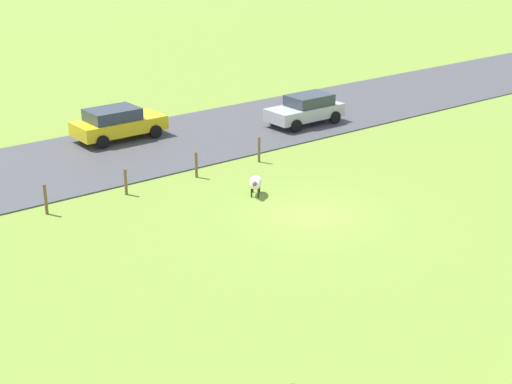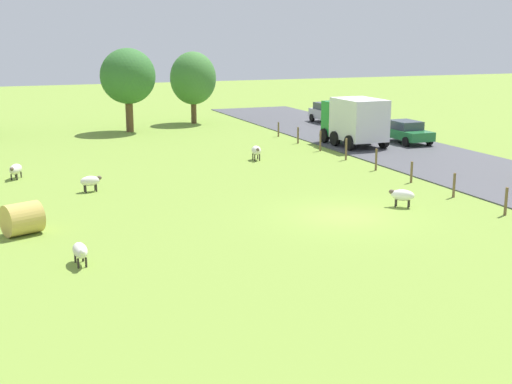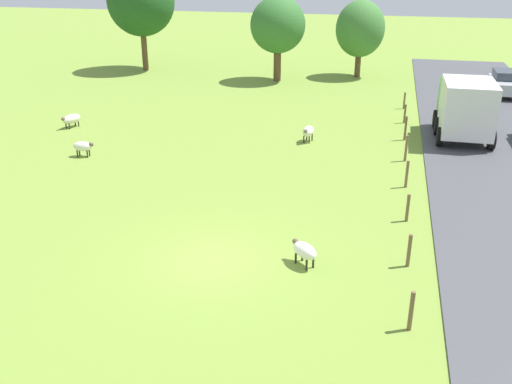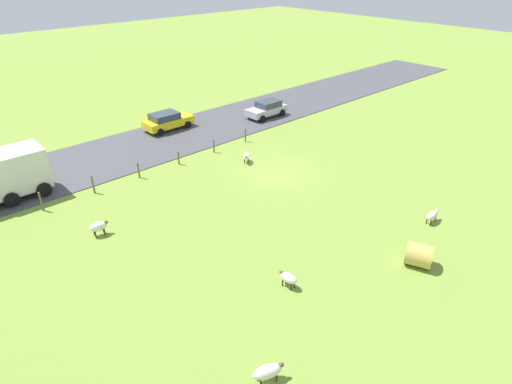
% 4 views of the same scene
% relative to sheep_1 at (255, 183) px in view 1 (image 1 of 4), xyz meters
% --- Properties ---
extents(ground_plane, '(160.00, 160.00, 0.00)m').
position_rel_sheep_1_xyz_m(ground_plane, '(-2.95, -0.35, -0.52)').
color(ground_plane, olive).
extents(road_strip, '(8.00, 80.00, 0.06)m').
position_rel_sheep_1_xyz_m(road_strip, '(8.11, -0.35, -0.49)').
color(road_strip, '#47474C').
rests_on(road_strip, ground_plane).
extents(sheep_1, '(1.06, 1.03, 0.77)m').
position_rel_sheep_1_xyz_m(sheep_1, '(0.00, 0.00, 0.00)').
color(sheep_1, white).
rests_on(sheep_1, ground_plane).
extents(fence_post_0, '(0.12, 0.12, 1.17)m').
position_rel_sheep_1_xyz_m(fence_post_0, '(3.20, -2.68, 0.06)').
color(fence_post_0, brown).
rests_on(fence_post_0, ground_plane).
extents(fence_post_1, '(0.12, 0.12, 1.12)m').
position_rel_sheep_1_xyz_m(fence_post_1, '(3.20, 0.68, 0.04)').
color(fence_post_1, brown).
rests_on(fence_post_1, ground_plane).
extents(fence_post_2, '(0.12, 0.12, 1.07)m').
position_rel_sheep_1_xyz_m(fence_post_2, '(3.20, 4.04, 0.01)').
color(fence_post_2, brown).
rests_on(fence_post_2, ground_plane).
extents(fence_post_3, '(0.12, 0.12, 1.19)m').
position_rel_sheep_1_xyz_m(fence_post_3, '(3.20, 7.39, 0.07)').
color(fence_post_3, brown).
rests_on(fence_post_3, ground_plane).
extents(car_1, '(2.17, 4.42, 1.55)m').
position_rel_sheep_1_xyz_m(car_1, '(10.11, 0.66, 0.35)').
color(car_1, yellow).
rests_on(car_1, road_strip).
extents(car_3, '(2.00, 4.12, 1.51)m').
position_rel_sheep_1_xyz_m(car_3, '(6.58, -8.40, 0.32)').
color(car_3, '#B7B7BC').
rests_on(car_3, road_strip).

